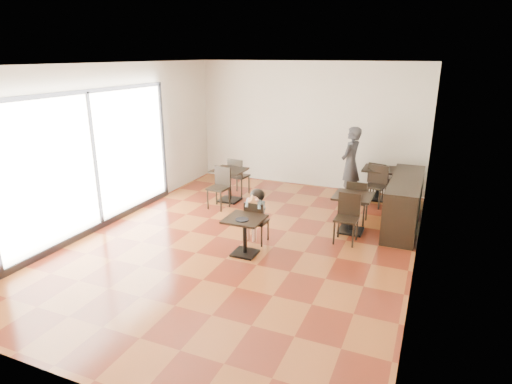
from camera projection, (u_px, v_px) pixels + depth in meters
The scene contains 23 objects.
floor at pixel (244, 241), 8.03m from camera, with size 6.00×8.00×0.01m, color brown.
ceiling at pixel (243, 64), 7.05m from camera, with size 6.00×8.00×0.01m, color white.
wall_back at pixel (308, 125), 11.04m from camera, with size 6.00×0.01×3.20m, color beige.
wall_front at pixel (67, 249), 4.04m from camera, with size 6.00×0.01×3.20m, color beige.
wall_left at pixel (109, 145), 8.66m from camera, with size 0.01×8.00×3.20m, color beige.
wall_right at pixel (425, 177), 6.42m from camera, with size 0.01×8.00×3.20m, color beige.
storefront_window at pixel (94, 160), 8.27m from camera, with size 0.04×4.50×2.60m, color white.
child_table at pixel (245, 236), 7.42m from camera, with size 0.64×0.64×0.68m, color black, non-canonical shape.
child_chair at pixel (257, 222), 7.88m from camera, with size 0.37×0.37×0.82m, color black, non-canonical shape.
child at pixel (257, 216), 7.85m from camera, with size 0.37×0.52×1.03m, color gray, non-canonical shape.
plate at pixel (242, 220), 7.23m from camera, with size 0.23×0.23×0.01m, color black.
pizza_slice at pixel (253, 200), 7.57m from camera, with size 0.24×0.18×0.06m, color tan, non-canonical shape.
adult_patron at pixel (351, 164), 10.11m from camera, with size 0.64×0.42×1.76m, color #37373B.
cafe_table_mid at pixel (352, 214), 8.37m from camera, with size 0.72×0.72×0.76m, color black, non-canonical shape.
cafe_table_left at pixel (229, 185), 10.14m from camera, with size 0.73×0.73×0.77m, color black, non-canonical shape.
cafe_table_back at pixel (378, 184), 10.26m from camera, with size 0.73×0.73×0.77m, color black, non-canonical shape.
chair_mid_a at pixel (357, 201), 8.82m from camera, with size 0.41×0.41×0.92m, color black, non-canonical shape.
chair_mid_b at pixel (346, 219), 7.86m from camera, with size 0.41×0.41×0.92m, color black, non-canonical shape.
chair_left_a at pixel (239, 176), 10.60m from camera, with size 0.42×0.42×0.93m, color black, non-canonical shape.
chair_left_b at pixel (218, 188), 9.64m from camera, with size 0.42×0.42×0.93m, color black, non-canonical shape.
chair_back_a at pixel (379, 181), 10.23m from camera, with size 0.42×0.42×0.93m, color black, non-canonical shape.
chair_back_b at pixel (376, 187), 9.78m from camera, with size 0.42×0.42×0.93m, color black, non-canonical shape.
service_counter at pixel (404, 202), 8.65m from camera, with size 0.60×2.40×1.00m, color black.
Camera 1 is at (3.08, -6.68, 3.36)m, focal length 30.00 mm.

